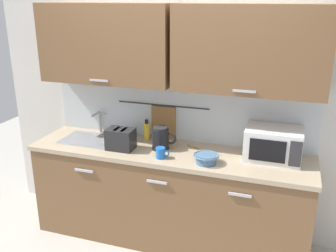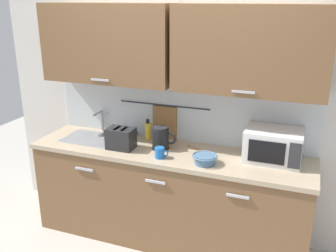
# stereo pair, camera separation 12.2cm
# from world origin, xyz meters

# --- Properties ---
(counter_unit) EXTENTS (2.53, 0.64, 0.90)m
(counter_unit) POSITION_xyz_m (-0.01, 0.30, 0.46)
(counter_unit) COLOR brown
(counter_unit) RESTS_ON ground
(back_wall_assembly) EXTENTS (3.70, 0.41, 2.50)m
(back_wall_assembly) POSITION_xyz_m (-0.00, 0.53, 1.52)
(back_wall_assembly) COLOR silver
(back_wall_assembly) RESTS_ON ground
(sink_faucet) EXTENTS (0.09, 0.17, 0.22)m
(sink_faucet) POSITION_xyz_m (-0.81, 0.53, 1.04)
(sink_faucet) COLOR #B2B5BA
(sink_faucet) RESTS_ON counter_unit
(microwave) EXTENTS (0.46, 0.35, 0.27)m
(microwave) POSITION_xyz_m (0.89, 0.41, 1.04)
(microwave) COLOR white
(microwave) RESTS_ON counter_unit
(electric_kettle) EXTENTS (0.23, 0.16, 0.21)m
(electric_kettle) POSITION_xyz_m (-0.08, 0.31, 1.00)
(electric_kettle) COLOR black
(electric_kettle) RESTS_ON counter_unit
(dish_soap_bottle) EXTENTS (0.06, 0.06, 0.20)m
(dish_soap_bottle) POSITION_xyz_m (-0.29, 0.51, 0.99)
(dish_soap_bottle) COLOR yellow
(dish_soap_bottle) RESTS_ON counter_unit
(mug_near_sink) EXTENTS (0.12, 0.08, 0.09)m
(mug_near_sink) POSITION_xyz_m (-0.46, 0.49, 0.95)
(mug_near_sink) COLOR blue
(mug_near_sink) RESTS_ON counter_unit
(mixing_bowl) EXTENTS (0.21, 0.21, 0.08)m
(mixing_bowl) POSITION_xyz_m (0.38, 0.14, 0.94)
(mixing_bowl) COLOR #4C7093
(mixing_bowl) RESTS_ON counter_unit
(toaster) EXTENTS (0.26, 0.17, 0.19)m
(toaster) POSITION_xyz_m (-0.42, 0.20, 1.00)
(toaster) COLOR #232326
(toaster) RESTS_ON counter_unit
(mug_by_kettle) EXTENTS (0.12, 0.08, 0.09)m
(mug_by_kettle) POSITION_xyz_m (-0.01, 0.12, 0.95)
(mug_by_kettle) COLOR blue
(mug_by_kettle) RESTS_ON counter_unit
(wooden_spoon) EXTENTS (0.26, 0.15, 0.01)m
(wooden_spoon) POSITION_xyz_m (0.28, 0.39, 0.91)
(wooden_spoon) COLOR #9E7042
(wooden_spoon) RESTS_ON counter_unit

